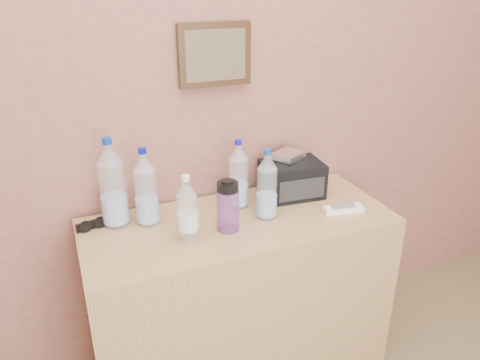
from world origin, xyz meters
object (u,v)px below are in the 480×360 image
pet_large_a (113,188)px  toiletry_bag (292,177)px  pet_small (187,212)px  foil_packet (288,155)px  dresser (239,298)px  pet_large_d (267,188)px  pet_large_c (238,178)px  nalgene_bottle (228,206)px  sunglasses (92,225)px  pet_large_b (146,191)px  ac_remote (343,209)px

pet_large_a → toiletry_bag: size_ratio=1.39×
pet_small → foil_packet: (0.52, 0.21, 0.07)m
dresser → pet_large_d: (0.11, -0.02, 0.52)m
pet_large_a → pet_large_c: pet_large_a is taller
dresser → pet_small: 0.56m
nalgene_bottle → toiletry_bag: nalgene_bottle is taller
sunglasses → toiletry_bag: toiletry_bag is taller
pet_small → nalgene_bottle: size_ratio=1.25×
pet_large_d → toiletry_bag: bearing=36.9°
pet_large_b → foil_packet: (0.63, 0.02, 0.05)m
ac_remote → foil_packet: foil_packet is taller
ac_remote → toiletry_bag: size_ratio=0.65×
foil_packet → ac_remote: bearing=-58.8°
pet_large_b → pet_large_d: size_ratio=1.08×
sunglasses → nalgene_bottle: bearing=-36.4°
pet_large_b → foil_packet: 0.63m
pet_small → pet_large_b: bearing=121.2°
pet_large_a → pet_large_d: (0.58, -0.17, -0.03)m
nalgene_bottle → toiletry_bag: size_ratio=0.81×
sunglasses → foil_packet: (0.85, -0.02, 0.17)m
sunglasses → foil_packet: foil_packet is taller
pet_large_b → dresser: bearing=-18.4°
nalgene_bottle → pet_small: bearing=-174.6°
dresser → toiletry_bag: 0.58m
nalgene_bottle → dresser: bearing=38.4°
pet_large_b → sunglasses: pet_large_b is taller
pet_large_b → ac_remote: bearing=-15.4°
pet_small → foil_packet: 0.56m
nalgene_bottle → ac_remote: (0.50, -0.04, -0.09)m
pet_large_c → pet_large_d: 0.15m
pet_large_d → nalgene_bottle: bearing=-168.5°
pet_large_d → ac_remote: bearing=-14.4°
dresser → pet_small: pet_small is taller
ac_remote → pet_small: bearing=-171.5°
pet_large_d → pet_large_a: bearing=163.7°
pet_large_b → pet_large_d: bearing=-16.1°
pet_large_c → nalgene_bottle: (-0.11, -0.17, -0.03)m
dresser → pet_large_c: 0.54m
pet_large_c → foil_packet: 0.25m
nalgene_bottle → ac_remote: nalgene_bottle is taller
pet_large_b → nalgene_bottle: 0.33m
pet_small → pet_large_d: bearing=8.6°
pet_large_a → toiletry_bag: pet_large_a is taller
pet_large_b → sunglasses: (-0.21, 0.04, -0.12)m
pet_large_a → pet_large_b: bearing=-17.3°
pet_large_d → toiletry_bag: size_ratio=1.13×
pet_small → pet_large_a: bearing=136.2°
pet_large_b → ac_remote: pet_large_b is taller
pet_large_c → sunglasses: bearing=176.5°
dresser → sunglasses: 0.71m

